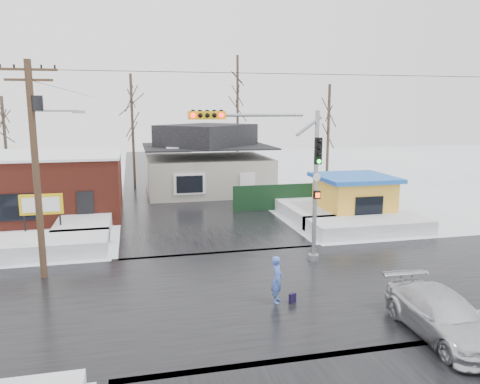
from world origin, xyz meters
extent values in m
plane|color=white|center=(0.00, 0.00, 0.00)|extent=(120.00, 120.00, 0.00)
cube|color=black|center=(0.00, 0.00, 0.01)|extent=(10.00, 120.00, 0.02)
cube|color=black|center=(0.00, 0.00, 0.01)|extent=(120.00, 10.00, 0.02)
cube|color=white|center=(-9.00, 7.00, 0.40)|extent=(7.00, 3.00, 0.80)
cube|color=white|center=(9.00, 7.00, 0.40)|extent=(7.00, 3.00, 0.80)
cube|color=white|center=(-7.00, 12.00, 0.40)|extent=(3.00, 8.00, 0.80)
cube|color=white|center=(7.00, 12.00, 0.40)|extent=(3.00, 8.00, 0.80)
cylinder|color=gray|center=(4.00, 3.00, 3.50)|extent=(0.20, 0.20, 7.00)
cylinder|color=gray|center=(4.00, 3.00, 0.15)|extent=(0.50, 0.50, 0.30)
cylinder|color=gray|center=(1.00, 3.00, 6.80)|extent=(4.60, 0.14, 0.14)
cube|color=gold|center=(-1.00, 3.00, 6.80)|extent=(1.60, 0.28, 0.35)
sphere|color=#FF0C0C|center=(-1.60, 2.84, 6.80)|extent=(0.20, 0.20, 0.20)
sphere|color=#FF0C0C|center=(-0.40, 2.84, 6.80)|extent=(0.20, 0.20, 0.20)
cube|color=black|center=(4.00, 2.80, 5.20)|extent=(0.30, 0.22, 1.20)
sphere|color=#0CE533|center=(4.00, 2.66, 4.75)|extent=(0.18, 0.18, 0.18)
cube|color=black|center=(4.00, 2.80, 3.20)|extent=(0.30, 0.20, 0.35)
cylinder|color=#382619|center=(-8.00, 3.50, 4.50)|extent=(0.28, 0.28, 9.00)
cube|color=#382619|center=(-8.00, 3.50, 8.60)|extent=(2.20, 0.10, 0.10)
cube|color=#382619|center=(-8.00, 3.50, 8.20)|extent=(1.80, 0.10, 0.10)
cylinder|color=black|center=(-7.75, 3.50, 7.30)|extent=(0.44, 0.44, 0.60)
cylinder|color=gray|center=(-7.10, 3.50, 7.00)|extent=(1.80, 0.08, 0.08)
cube|color=gray|center=(-6.20, 3.50, 6.95)|extent=(0.50, 0.22, 0.12)
cube|color=maroon|center=(-11.00, 16.00, 2.00)|extent=(12.00, 8.00, 4.00)
cube|color=white|center=(-11.00, 16.00, 4.05)|extent=(12.20, 8.20, 0.15)
cube|color=black|center=(-11.00, 11.98, 1.40)|extent=(3.00, 0.08, 1.60)
cube|color=black|center=(-7.00, 11.98, 1.10)|extent=(1.00, 0.08, 2.20)
cylinder|color=black|center=(-9.90, 9.50, 0.90)|extent=(0.10, 0.10, 1.80)
cylinder|color=black|center=(-8.10, 9.50, 0.90)|extent=(0.10, 0.10, 1.80)
cube|color=gold|center=(-9.00, 9.50, 2.00)|extent=(2.20, 0.18, 1.10)
cube|color=white|center=(-9.00, 9.39, 2.00)|extent=(1.90, 0.02, 0.80)
cube|color=#A8A598|center=(2.00, 22.00, 1.50)|extent=(10.00, 8.00, 3.00)
cube|color=black|center=(2.00, 22.00, 3.90)|extent=(10.40, 8.40, 0.12)
pyramid|color=black|center=(2.00, 22.00, 4.86)|extent=(9.00, 7.00, 1.80)
cube|color=maroon|center=(5.20, 23.00, 4.90)|extent=(0.70, 0.70, 1.40)
cube|color=white|center=(0.00, 17.95, 1.40)|extent=(2.40, 0.12, 1.60)
cube|color=yellow|center=(9.50, 10.00, 1.30)|extent=(4.00, 4.00, 2.60)
cube|color=#1939BC|center=(9.50, 10.00, 2.75)|extent=(4.60, 4.60, 0.25)
cube|color=black|center=(9.50, 7.97, 1.30)|extent=(1.80, 0.06, 1.20)
cube|color=black|center=(6.50, 14.00, 0.90)|extent=(8.00, 0.12, 1.80)
cylinder|color=#332821|center=(-4.00, 26.00, 5.00)|extent=(0.24, 0.24, 10.00)
cylinder|color=#332821|center=(6.00, 28.00, 6.00)|extent=(0.24, 0.24, 12.00)
cylinder|color=#332821|center=(12.00, 20.00, 4.50)|extent=(0.24, 0.24, 9.00)
cylinder|color=#332821|center=(-14.00, 24.00, 4.00)|extent=(0.24, 0.24, 8.00)
imported|color=#4764C6|center=(0.87, -1.21, 0.88)|extent=(0.64, 0.76, 1.77)
imported|color=silver|center=(5.16, -4.85, 0.69)|extent=(2.09, 4.84, 1.39)
cube|color=black|center=(1.42, -1.39, 0.17)|extent=(0.30, 0.22, 0.35)
camera|label=1|loc=(-4.15, -16.81, 7.16)|focal=35.00mm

